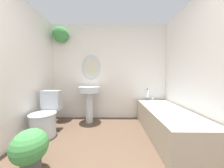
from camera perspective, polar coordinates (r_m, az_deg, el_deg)
wall_back at (r=2.94m, az=-3.95°, el=7.99°), size 3.01×0.37×2.40m
wall_left at (r=2.25m, az=-43.68°, el=5.66°), size 0.06×2.69×2.40m
wall_right at (r=2.13m, az=41.20°, el=5.94°), size 0.06×2.69×2.40m
toilet at (r=2.50m, az=-30.64°, el=-14.62°), size 0.44×0.61×0.80m
pedestal_sink at (r=2.71m, az=-11.53°, el=-6.09°), size 0.51×0.51×0.95m
bathtub at (r=2.39m, az=25.98°, el=-16.84°), size 0.70×1.69×0.57m
shampoo_bottle at (r=2.92m, az=17.45°, el=-4.54°), size 0.08×0.08×0.21m
potted_plant at (r=1.68m, az=-36.15°, el=-24.96°), size 0.37×0.37×0.51m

